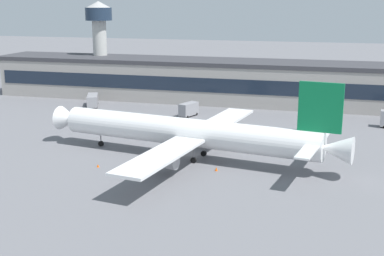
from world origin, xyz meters
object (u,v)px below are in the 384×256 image
stair_truck (189,109)px  traffic_cone_2 (98,166)px  airliner (191,133)px  belt_loader (313,115)px  control_tower (100,36)px  traffic_cone_0 (129,166)px  traffic_cone_1 (216,169)px  fuel_truck (93,100)px

stair_truck → traffic_cone_2: (-4.33, -45.64, -1.68)m
airliner → belt_loader: airliner is taller
belt_loader → stair_truck: stair_truck is taller
control_tower → traffic_cone_2: size_ratio=48.84×
traffic_cone_0 → traffic_cone_2: 5.61m
airliner → control_tower: (-47.71, 61.63, 13.40)m
belt_loader → traffic_cone_0: belt_loader is taller
airliner → traffic_cone_1: bearing=-42.7°
fuel_truck → traffic_cone_2: 57.15m
stair_truck → traffic_cone_1: 45.19m
fuel_truck → traffic_cone_2: bearing=-62.9°
traffic_cone_0 → traffic_cone_1: bearing=8.5°
stair_truck → fuel_truck: bearing=170.2°
control_tower → fuel_truck: size_ratio=3.35×
control_tower → traffic_cone_1: control_tower is taller
traffic_cone_2 → airliner: bearing=33.1°
belt_loader → traffic_cone_2: bearing=-125.9°
airliner → control_tower: control_tower is taller
belt_loader → fuel_truck: (-62.20, 0.92, 0.73)m
fuel_truck → stair_truck: size_ratio=1.37×
control_tower → belt_loader: 74.30m
fuel_truck → traffic_cone_1: size_ratio=13.24×
traffic_cone_1 → traffic_cone_2: 21.66m
airliner → belt_loader: size_ratio=9.85×
airliner → traffic_cone_2: airliner is taller
airliner → traffic_cone_2: size_ratio=100.51×
fuel_truck → traffic_cone_0: (31.44, -49.42, -1.60)m
stair_truck → control_tower: bearing=145.3°
stair_truck → airliner: bearing=-73.6°
fuel_truck → traffic_cone_2: (26.01, -50.86, -1.58)m
traffic_cone_1 → traffic_cone_2: size_ratio=1.10×
airliner → control_tower: bearing=127.7°
airliner → stair_truck: (-10.59, 35.92, -3.17)m
control_tower → traffic_cone_2: control_tower is taller
traffic_cone_0 → traffic_cone_1: traffic_cone_1 is taller
stair_truck → traffic_cone_0: stair_truck is taller
airliner → fuel_truck: size_ratio=6.89×
control_tower → fuel_truck: control_tower is taller
control_tower → stair_truck: (37.12, -25.71, -16.57)m
traffic_cone_0 → control_tower: bearing=118.7°
belt_loader → traffic_cone_1: (-14.87, -46.14, -0.82)m
control_tower → traffic_cone_1: bearing=-51.3°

